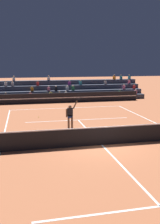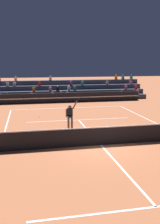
{
  "view_description": "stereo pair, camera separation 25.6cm",
  "coord_description": "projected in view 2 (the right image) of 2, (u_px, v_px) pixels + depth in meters",
  "views": [
    {
      "loc": [
        -4.21,
        -13.43,
        4.66
      ],
      "look_at": [
        -0.35,
        4.16,
        1.1
      ],
      "focal_mm": 42.0,
      "sensor_mm": 36.0,
      "label": 1
    },
    {
      "loc": [
        -3.96,
        -13.48,
        4.66
      ],
      "look_at": [
        -0.35,
        4.16,
        1.1
      ],
      "focal_mm": 42.0,
      "sensor_mm": 36.0,
      "label": 2
    }
  ],
  "objects": [
    {
      "name": "bleacher_stand",
      "position": [
        59.0,
        92.0,
        32.4
      ],
      "size": [
        20.99,
        3.8,
        2.83
      ],
      "color": "#383D4C",
      "rests_on": "ground"
    },
    {
      "name": "tennis_player",
      "position": [
        70.0,
        116.0,
        17.68
      ],
      "size": [
        1.11,
        0.34,
        2.45
      ],
      "color": "brown",
      "rests_on": "ground"
    },
    {
      "name": "ground_plane",
      "position": [
        101.0,
        145.0,
        14.64
      ],
      "size": [
        120.0,
        120.0,
        0.0
      ],
      "primitive_type": "plane",
      "color": "#AD603D"
    },
    {
      "name": "tennis_ball",
      "position": [
        39.0,
        117.0,
        21.78
      ],
      "size": [
        0.07,
        0.07,
        0.07
      ],
      "primitive_type": "sphere",
      "color": "#C6DB33",
      "rests_on": "ground"
    },
    {
      "name": "court_lines",
      "position": [
        101.0,
        145.0,
        14.64
      ],
      "size": [
        11.1,
        23.9,
        0.01
      ],
      "color": "white",
      "rests_on": "ground"
    },
    {
      "name": "sponsor_banner_wall",
      "position": [
        63.0,
        98.0,
        29.41
      ],
      "size": [
        18.0,
        0.26,
        1.1
      ],
      "color": "black",
      "rests_on": "ground"
    },
    {
      "name": "tennis_net",
      "position": [
        101.0,
        136.0,
        14.54
      ],
      "size": [
        12.0,
        0.1,
        1.1
      ],
      "color": "slate",
      "rests_on": "ground"
    }
  ]
}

